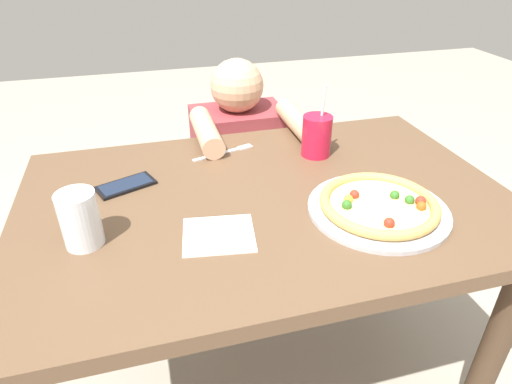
{
  "coord_description": "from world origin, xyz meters",
  "views": [
    {
      "loc": [
        -0.28,
        -0.93,
        1.35
      ],
      "look_at": [
        -0.04,
        -0.03,
        0.78
      ],
      "focal_mm": 30.72,
      "sensor_mm": 36.0,
      "label": 1
    }
  ],
  "objects_px": {
    "drink_cup_colored": "(317,136)",
    "water_cup_clear": "(80,219)",
    "diner_seated": "(240,183)",
    "cell_phone": "(126,185)",
    "pizza_near": "(379,206)",
    "fork": "(226,152)"
  },
  "relations": [
    {
      "from": "cell_phone",
      "to": "diner_seated",
      "type": "distance_m",
      "value": 0.69
    },
    {
      "from": "water_cup_clear",
      "to": "cell_phone",
      "type": "relative_size",
      "value": 0.76
    },
    {
      "from": "diner_seated",
      "to": "water_cup_clear",
      "type": "bearing_deg",
      "value": -126.47
    },
    {
      "from": "drink_cup_colored",
      "to": "cell_phone",
      "type": "relative_size",
      "value": 1.31
    },
    {
      "from": "pizza_near",
      "to": "water_cup_clear",
      "type": "bearing_deg",
      "value": 175.26
    },
    {
      "from": "cell_phone",
      "to": "water_cup_clear",
      "type": "bearing_deg",
      "value": -111.33
    },
    {
      "from": "fork",
      "to": "cell_phone",
      "type": "bearing_deg",
      "value": -156.18
    },
    {
      "from": "pizza_near",
      "to": "water_cup_clear",
      "type": "relative_size",
      "value": 2.69
    },
    {
      "from": "pizza_near",
      "to": "fork",
      "type": "relative_size",
      "value": 1.72
    },
    {
      "from": "drink_cup_colored",
      "to": "diner_seated",
      "type": "distance_m",
      "value": 0.56
    },
    {
      "from": "cell_phone",
      "to": "diner_seated",
      "type": "relative_size",
      "value": 0.18
    },
    {
      "from": "pizza_near",
      "to": "diner_seated",
      "type": "xyz_separation_m",
      "value": [
        -0.18,
        0.74,
        -0.32
      ]
    },
    {
      "from": "pizza_near",
      "to": "cell_phone",
      "type": "relative_size",
      "value": 2.05
    },
    {
      "from": "drink_cup_colored",
      "to": "diner_seated",
      "type": "height_order",
      "value": "drink_cup_colored"
    },
    {
      "from": "drink_cup_colored",
      "to": "water_cup_clear",
      "type": "height_order",
      "value": "drink_cup_colored"
    },
    {
      "from": "water_cup_clear",
      "to": "diner_seated",
      "type": "height_order",
      "value": "diner_seated"
    },
    {
      "from": "water_cup_clear",
      "to": "cell_phone",
      "type": "bearing_deg",
      "value": 68.67
    },
    {
      "from": "drink_cup_colored",
      "to": "fork",
      "type": "distance_m",
      "value": 0.28
    },
    {
      "from": "water_cup_clear",
      "to": "drink_cup_colored",
      "type": "bearing_deg",
      "value": 23.16
    },
    {
      "from": "fork",
      "to": "pizza_near",
      "type": "bearing_deg",
      "value": -55.33
    },
    {
      "from": "drink_cup_colored",
      "to": "diner_seated",
      "type": "xyz_separation_m",
      "value": [
        -0.15,
        0.4,
        -0.37
      ]
    },
    {
      "from": "cell_phone",
      "to": "diner_seated",
      "type": "height_order",
      "value": "diner_seated"
    }
  ]
}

